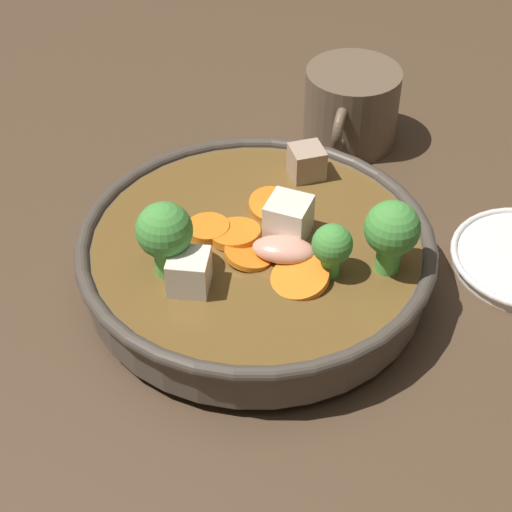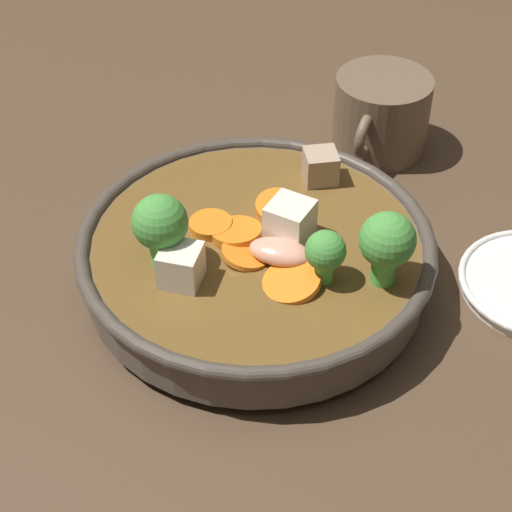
% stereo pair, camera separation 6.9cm
% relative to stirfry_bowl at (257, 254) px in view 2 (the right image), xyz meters
% --- Properties ---
extents(ground_plane, '(3.00, 3.00, 0.00)m').
position_rel_stirfry_bowl_xyz_m(ground_plane, '(-0.00, -0.00, -0.04)').
color(ground_plane, '#4C3826').
extents(stirfry_bowl, '(0.29, 0.29, 0.11)m').
position_rel_stirfry_bowl_xyz_m(stirfry_bowl, '(0.00, 0.00, 0.00)').
color(stirfry_bowl, '#51473D').
rests_on(stirfry_bowl, ground_plane).
extents(dark_mug, '(0.12, 0.09, 0.08)m').
position_rel_stirfry_bowl_xyz_m(dark_mug, '(-0.24, 0.02, 0.00)').
color(dark_mug, brown).
rests_on(dark_mug, ground_plane).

